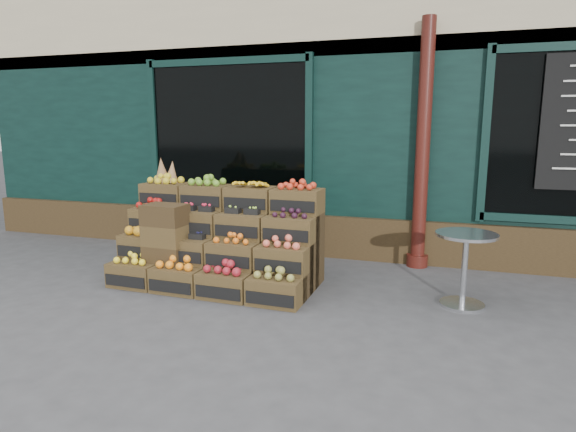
% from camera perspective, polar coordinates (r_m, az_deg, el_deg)
% --- Properties ---
extents(ground, '(60.00, 60.00, 0.00)m').
position_cam_1_polar(ground, '(5.03, -0.25, -11.11)').
color(ground, '#3F3F42').
rests_on(ground, ground).
extents(shop_facade, '(12.00, 6.24, 4.80)m').
position_cam_1_polar(shop_facade, '(9.68, 9.35, 13.65)').
color(shop_facade, black).
rests_on(shop_facade, ground).
extents(crate_display, '(2.38, 1.20, 1.47)m').
position_cam_1_polar(crate_display, '(5.86, -8.06, -3.41)').
color(crate_display, '#46351B').
rests_on(crate_display, ground).
extents(spare_crates, '(0.50, 0.36, 0.97)m').
position_cam_1_polar(spare_crates, '(5.84, -14.22, -3.36)').
color(spare_crates, '#46351B').
rests_on(spare_crates, ground).
extents(bistro_table, '(0.62, 0.62, 0.78)m').
position_cam_1_polar(bistro_table, '(5.32, 20.23, -5.01)').
color(bistro_table, '#B6B9BD').
rests_on(bistro_table, ground).
extents(shopkeeper, '(0.93, 0.80, 2.16)m').
position_cam_1_polar(shopkeeper, '(8.06, -4.62, 5.02)').
color(shopkeeper, '#185420').
rests_on(shopkeeper, ground).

